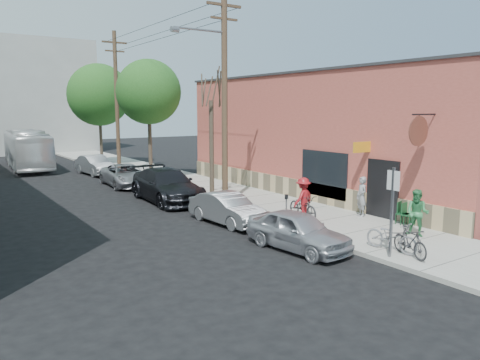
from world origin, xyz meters
TOP-DOWN VIEW (x-y plane):
  - ground at (0.00, 0.00)m, footprint 120.00×120.00m
  - sidewalk at (4.25, 11.00)m, footprint 4.50×58.00m
  - cafe_building at (8.99, 4.99)m, footprint 6.60×20.20m
  - end_cap_building at (-2.00, 42.00)m, footprint 18.00×8.00m
  - sign_post at (2.35, -4.67)m, footprint 0.07×0.45m
  - parking_meter_near at (2.25, 0.22)m, footprint 0.14×0.14m
  - parking_meter_far at (2.25, 9.39)m, footprint 0.14×0.14m
  - utility_pole_near at (2.39, 5.03)m, footprint 3.57×0.28m
  - utility_pole_far at (2.45, 19.54)m, footprint 1.80×0.28m
  - tree_bare at (2.80, 6.84)m, footprint 0.24×0.24m
  - tree_leafy_mid at (2.80, 14.60)m, footprint 4.11×4.11m
  - tree_leafy_far at (2.80, 24.62)m, footprint 5.01×5.01m
  - patio_chair_a at (6.20, -2.26)m, footprint 0.64×0.64m
  - patio_chair_b at (6.20, -2.50)m, footprint 0.58×0.58m
  - patron_grey at (5.92, -0.36)m, footprint 0.61×0.73m
  - patron_green at (5.13, -3.64)m, footprint 0.87×0.98m
  - cyclist at (3.63, 0.79)m, footprint 1.23×0.88m
  - cyclist_bike at (3.63, 0.79)m, footprint 0.90×1.97m
  - parked_bike_a at (2.88, -4.99)m, footprint 0.85×1.63m
  - parked_bike_b at (2.89, -4.29)m, footprint 0.82×1.89m
  - car_0 at (0.80, -2.12)m, footprint 1.96×4.04m
  - car_1 at (0.80, 2.26)m, footprint 1.64×3.96m
  - car_2 at (0.80, 7.99)m, footprint 2.58×5.83m
  - car_3 at (0.80, 13.78)m, footprint 2.53×4.96m
  - car_4 at (0.80, 19.92)m, footprint 1.85×4.34m
  - bus at (-2.53, 26.51)m, footprint 3.29×11.05m

SIDE VIEW (x-z plane):
  - ground at x=0.00m, z-range 0.00..0.00m
  - sidewalk at x=4.25m, z-range 0.00..0.15m
  - patio_chair_a at x=6.20m, z-range 0.15..1.03m
  - patio_chair_b at x=6.20m, z-range 0.15..1.03m
  - parked_bike_a at x=2.88m, z-range 0.15..1.09m
  - parked_bike_b at x=2.89m, z-range 0.15..1.11m
  - car_1 at x=0.80m, z-range 0.00..1.28m
  - cyclist_bike at x=3.63m, z-range 0.15..1.15m
  - car_0 at x=0.80m, z-range 0.00..1.33m
  - car_3 at x=0.80m, z-range 0.00..1.34m
  - car_4 at x=0.80m, z-range 0.00..1.39m
  - car_2 at x=0.80m, z-range 0.00..1.67m
  - parking_meter_near at x=2.25m, z-range 0.36..1.60m
  - parking_meter_far at x=2.25m, z-range 0.36..1.60m
  - patron_green at x=5.13m, z-range 0.15..1.85m
  - patron_grey at x=5.92m, z-range 0.15..1.86m
  - cyclist at x=3.63m, z-range 0.15..1.87m
  - bus at x=-2.53m, z-range 0.00..3.04m
  - sign_post at x=2.35m, z-range 0.43..3.23m
  - tree_bare at x=2.80m, z-range 0.15..5.13m
  - cafe_building at x=8.99m, z-range 0.00..6.61m
  - utility_pole_far at x=2.45m, z-range 0.34..10.34m
  - utility_pole_near at x=2.39m, z-range 0.41..10.41m
  - tree_leafy_mid at x=2.80m, z-range 1.92..9.60m
  - tree_leafy_far at x=2.80m, z-range 1.73..9.92m
  - end_cap_building at x=-2.00m, z-range 0.00..12.00m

